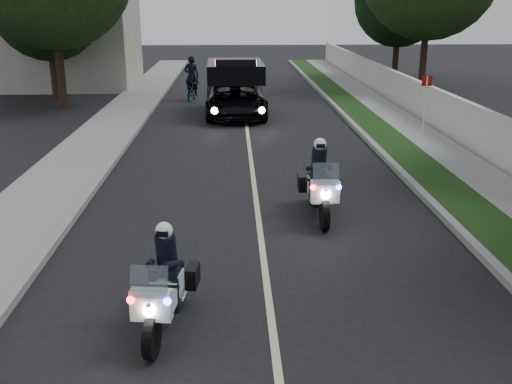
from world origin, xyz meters
TOP-DOWN VIEW (x-y plane):
  - ground at (0.00, 0.00)m, footprint 120.00×120.00m
  - curb_right at (4.10, 10.00)m, footprint 0.20×60.00m
  - grass_verge at (4.80, 10.00)m, footprint 1.20×60.00m
  - sidewalk_right at (6.10, 10.00)m, footprint 1.40×60.00m
  - property_wall at (7.10, 10.00)m, footprint 0.22×60.00m
  - curb_left at (-4.10, 10.00)m, footprint 0.20×60.00m
  - sidewalk_left at (-5.20, 10.00)m, footprint 2.00×60.00m
  - building_far at (-10.00, 26.00)m, footprint 8.00×6.00m
  - lane_marking at (0.00, 10.00)m, footprint 0.12×50.00m
  - police_moto_left at (-1.56, -0.38)m, footprint 0.89×1.95m
  - police_moto_right at (1.36, 4.25)m, footprint 0.74×2.07m
  - police_suv at (-0.40, 16.60)m, footprint 2.57×5.37m
  - bicycle at (-2.49, 20.83)m, footprint 0.83×1.82m
  - cyclist at (-2.49, 20.83)m, footprint 0.73×0.53m
  - sign_post at (6.00, 11.61)m, footprint 0.36×0.36m
  - tree_right_d at (9.81, 24.06)m, footprint 7.57×7.57m
  - tree_right_e at (9.50, 28.45)m, footprint 6.82×6.82m
  - tree_left_near at (-8.17, 18.84)m, footprint 8.10×8.10m
  - tree_left_far at (-9.15, 21.20)m, footprint 6.04×6.04m

SIDE VIEW (x-z plane):
  - ground at x=0.00m, z-range 0.00..0.00m
  - police_moto_left at x=-1.56m, z-range -0.80..0.80m
  - police_moto_right at x=1.36m, z-range -0.88..0.88m
  - police_suv at x=-0.40m, z-range -1.29..1.29m
  - bicycle at x=-2.49m, z-range -0.46..0.46m
  - cyclist at x=-2.49m, z-range -0.96..0.96m
  - sign_post at x=6.00m, z-range -1.15..1.15m
  - tree_right_d at x=9.81m, z-range -5.99..5.99m
  - tree_right_e at x=9.50m, z-range -4.48..4.48m
  - tree_left_near at x=-8.17m, z-range -5.89..5.89m
  - tree_left_far at x=-9.15m, z-range -4.32..4.32m
  - lane_marking at x=0.00m, z-range 0.00..0.01m
  - curb_right at x=4.10m, z-range 0.00..0.15m
  - curb_left at x=-4.10m, z-range 0.00..0.15m
  - grass_verge at x=4.80m, z-range 0.00..0.16m
  - sidewalk_right at x=6.10m, z-range 0.00..0.16m
  - sidewalk_left at x=-5.20m, z-range 0.00..0.16m
  - property_wall at x=7.10m, z-range 0.00..1.50m
  - building_far at x=-10.00m, z-range 0.00..7.00m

